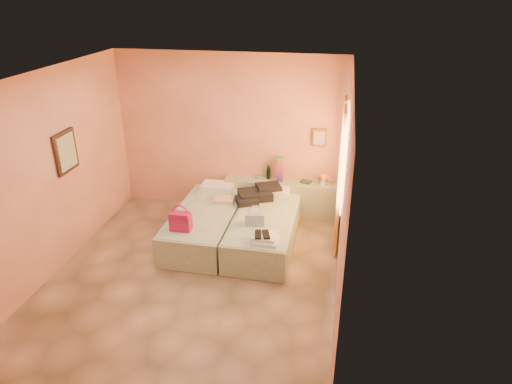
% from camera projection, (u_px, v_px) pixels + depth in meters
% --- Properties ---
extents(ground, '(4.50, 4.50, 0.00)m').
position_uv_depth(ground, '(195.00, 275.00, 6.53)').
color(ground, tan).
rests_on(ground, ground).
extents(room_walls, '(4.02, 4.51, 2.81)m').
position_uv_depth(room_walls, '(214.00, 145.00, 6.25)').
color(room_walls, '#FBA986').
rests_on(room_walls, ground).
extents(headboard_ledge, '(2.05, 0.30, 0.65)m').
position_uv_depth(headboard_ledge, '(283.00, 198.00, 8.10)').
color(headboard_ledge, '#96A083').
rests_on(headboard_ledge, ground).
extents(bed_left, '(0.91, 2.01, 0.50)m').
position_uv_depth(bed_left, '(205.00, 224.00, 7.38)').
color(bed_left, '#ACC39D').
rests_on(bed_left, ground).
extents(bed_right, '(0.91, 2.01, 0.50)m').
position_uv_depth(bed_right, '(265.00, 230.00, 7.22)').
color(bed_right, '#ACC39D').
rests_on(bed_right, ground).
extents(water_bottle, '(0.08, 0.08, 0.24)m').
position_uv_depth(water_bottle, '(268.00, 172.00, 8.02)').
color(water_bottle, '#123318').
rests_on(water_bottle, headboard_ledge).
extents(rainbow_box, '(0.12, 0.12, 0.44)m').
position_uv_depth(rainbow_box, '(280.00, 169.00, 7.89)').
color(rainbow_box, '#A2134A').
rests_on(rainbow_box, headboard_ledge).
extents(small_dish, '(0.17, 0.17, 0.03)m').
position_uv_depth(small_dish, '(258.00, 177.00, 8.11)').
color(small_dish, '#4B8A5E').
rests_on(small_dish, headboard_ledge).
extents(green_book, '(0.21, 0.18, 0.03)m').
position_uv_depth(green_book, '(306.00, 182.00, 7.91)').
color(green_book, '#27492D').
rests_on(green_book, headboard_ledge).
extents(flower_vase, '(0.20, 0.20, 0.24)m').
position_uv_depth(flower_vase, '(323.00, 179.00, 7.76)').
color(flower_vase, white).
rests_on(flower_vase, headboard_ledge).
extents(magenta_handbag, '(0.31, 0.17, 0.29)m').
position_uv_depth(magenta_handbag, '(181.00, 221.00, 6.66)').
color(magenta_handbag, '#A2134A').
rests_on(magenta_handbag, bed_left).
extents(khaki_garment, '(0.35, 0.29, 0.06)m').
position_uv_depth(khaki_garment, '(224.00, 200.00, 7.57)').
color(khaki_garment, tan).
rests_on(khaki_garment, bed_left).
extents(clothes_pile, '(0.76, 0.76, 0.18)m').
position_uv_depth(clothes_pile, '(258.00, 194.00, 7.63)').
color(clothes_pile, black).
rests_on(clothes_pile, bed_right).
extents(blue_handbag, '(0.30, 0.17, 0.18)m').
position_uv_depth(blue_handbag, '(255.00, 219.00, 6.82)').
color(blue_handbag, '#39548B').
rests_on(blue_handbag, bed_right).
extents(towel_stack, '(0.36, 0.31, 0.10)m').
position_uv_depth(towel_stack, '(266.00, 239.00, 6.38)').
color(towel_stack, white).
rests_on(towel_stack, bed_right).
extents(sandal_pair, '(0.22, 0.27, 0.03)m').
position_uv_depth(sandal_pair, '(262.00, 235.00, 6.36)').
color(sandal_pair, black).
rests_on(sandal_pair, towel_stack).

